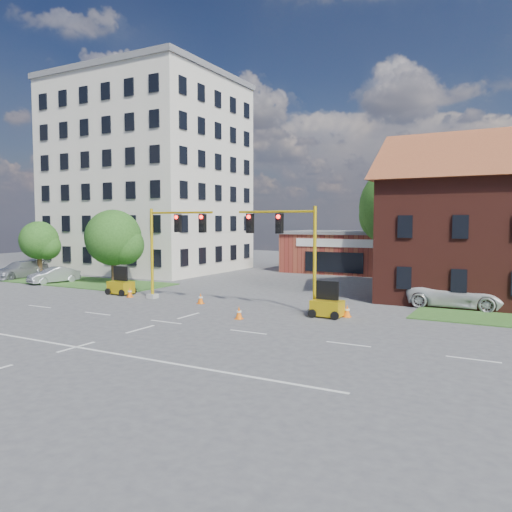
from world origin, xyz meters
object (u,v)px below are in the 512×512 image
signal_mast_west (171,242)px  signal_mast_east (289,245)px  trailer_east (327,306)px  trailer_west (121,286)px  pickup_white (458,294)px

signal_mast_west → signal_mast_east: (8.71, 0.00, 0.00)m
signal_mast_west → trailer_east: signal_mast_west is taller
signal_mast_east → trailer_east: (2.66, -0.62, -3.32)m
signal_mast_east → trailer_east: 4.30m
trailer_west → signal_mast_west: bearing=-0.7°
trailer_east → trailer_west: bearing=178.0°
signal_mast_east → pickup_white: 11.05m
signal_mast_east → trailer_west: size_ratio=3.15×
trailer_west → trailer_east: size_ratio=1.02×
signal_mast_west → trailer_east: 11.87m
signal_mast_west → trailer_west: (-4.89, 0.32, -3.30)m
signal_mast_east → signal_mast_west: bearing=180.0°
signal_mast_west → pickup_white: 18.67m
pickup_white → signal_mast_west: bearing=108.0°
trailer_west → pickup_white: size_ratio=0.33×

